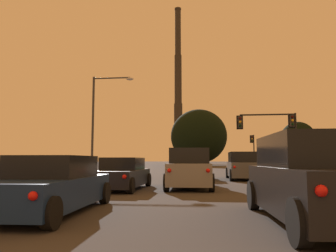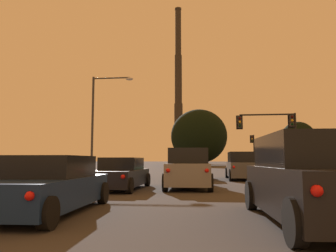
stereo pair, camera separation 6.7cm
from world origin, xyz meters
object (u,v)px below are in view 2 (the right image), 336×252
(traffic_light_far_right, at_px, (253,146))
(suv_right_lane_third, at_px, (312,180))
(sedan_center_lane_front, at_px, (195,170))
(smokestack, at_px, (178,101))
(street_lamp, at_px, (99,114))
(suv_center_lane_second, at_px, (189,169))
(traffic_light_overhead_right, at_px, (275,128))
(sedan_left_lane_second, at_px, (121,174))
(suv_right_lane_front, at_px, (243,166))
(sedan_left_lane_third, at_px, (49,186))

(traffic_light_far_right, bearing_deg, suv_right_lane_third, -96.47)
(sedan_center_lane_front, xyz_separation_m, smokestack, (-10.24, 107.88, 24.50))
(sedan_center_lane_front, height_order, street_lamp, street_lamp)
(suv_center_lane_second, relative_size, traffic_light_overhead_right, 0.92)
(sedan_left_lane_second, distance_m, traffic_light_overhead_right, 18.00)
(suv_right_lane_front, distance_m, street_lamp, 13.44)
(suv_right_lane_third, relative_size, sedan_left_lane_third, 1.04)
(sedan_left_lane_second, height_order, traffic_light_overhead_right, traffic_light_overhead_right)
(suv_right_lane_front, relative_size, smokestack, 0.08)
(street_lamp, bearing_deg, sedan_left_lane_second, -67.12)
(suv_center_lane_second, relative_size, suv_right_lane_front, 1.01)
(suv_right_lane_front, xyz_separation_m, sedan_left_lane_second, (-6.30, -8.14, -0.23))
(sedan_center_lane_front, relative_size, sedan_left_lane_third, 0.99)
(traffic_light_overhead_right, bearing_deg, suv_right_lane_third, -99.77)
(suv_right_lane_third, height_order, traffic_light_far_right, traffic_light_far_right)
(traffic_light_overhead_right, xyz_separation_m, smokestack, (-16.99, 100.99, 21.04))
(sedan_left_lane_third, xyz_separation_m, traffic_light_overhead_right, (9.93, 21.41, 3.46))
(suv_right_lane_third, bearing_deg, street_lamp, 117.34)
(sedan_left_lane_second, xyz_separation_m, sedan_center_lane_front, (3.11, 7.76, 0.00))
(sedan_left_lane_third, height_order, street_lamp, street_lamp)
(street_lamp, bearing_deg, suv_right_lane_third, -60.48)
(sedan_left_lane_second, bearing_deg, suv_right_lane_third, -50.54)
(sedan_center_lane_front, distance_m, street_lamp, 11.02)
(suv_center_lane_second, xyz_separation_m, sedan_center_lane_front, (0.08, 6.68, -0.23))
(sedan_left_lane_second, bearing_deg, traffic_light_overhead_right, 56.29)
(traffic_light_far_right, bearing_deg, traffic_light_overhead_right, -93.47)
(sedan_left_lane_third, bearing_deg, street_lamp, 102.90)
(sedan_left_lane_second, relative_size, sedan_left_lane_third, 0.99)
(suv_right_lane_third, xyz_separation_m, street_lamp, (-11.50, 20.32, 4.47))
(traffic_light_far_right, bearing_deg, sedan_left_lane_second, -106.13)
(suv_center_lane_second, bearing_deg, street_lamp, 123.84)
(suv_right_lane_front, relative_size, sedan_left_lane_third, 1.03)
(suv_right_lane_front, height_order, smokestack, smokestack)
(suv_right_lane_third, relative_size, sedan_center_lane_front, 1.05)
(sedan_left_lane_second, relative_size, sedan_center_lane_front, 1.00)
(suv_center_lane_second, height_order, sedan_center_lane_front, suv_center_lane_second)
(sedan_center_lane_front, relative_size, traffic_light_overhead_right, 0.88)
(suv_right_lane_front, height_order, sedan_center_lane_front, suv_right_lane_front)
(suv_right_lane_third, bearing_deg, traffic_light_overhead_right, 78.06)
(suv_right_lane_front, bearing_deg, traffic_light_overhead_right, 61.33)
(street_lamp, bearing_deg, sedan_left_lane_third, -74.70)
(sedan_center_lane_front, distance_m, smokestack, 111.10)
(sedan_left_lane_third, xyz_separation_m, smokestack, (-7.07, 122.40, 24.50))
(sedan_left_lane_third, bearing_deg, suv_right_lane_front, 64.45)
(traffic_light_far_right, relative_size, smokestack, 0.08)
(sedan_left_lane_second, height_order, sedan_center_lane_front, same)
(sedan_left_lane_third, bearing_deg, sedan_left_lane_second, 87.04)
(sedan_center_lane_front, distance_m, traffic_light_overhead_right, 10.25)
(suv_right_lane_third, bearing_deg, sedan_left_lane_second, 127.06)
(suv_right_lane_third, relative_size, street_lamp, 0.57)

